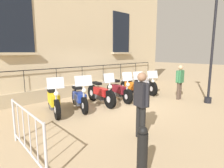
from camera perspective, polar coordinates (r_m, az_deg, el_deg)
name	(u,v)px	position (r m, az deg, el deg)	size (l,w,h in m)	color
ground_plane	(113,103)	(8.14, 0.33, -5.62)	(60.00, 60.00, 0.00)	tan
building_facade	(76,19)	(10.04, -10.85, 18.80)	(0.82, 13.44, 7.71)	#C6B28E
motorcycle_yellow	(54,101)	(6.88, -17.20, -5.06)	(1.86, 0.84, 1.36)	black
motorcycle_blue	(79,98)	(7.22, -9.80, -4.24)	(1.85, 0.91, 1.35)	black
motorcycle_red	(101,94)	(7.79, -3.39, -2.97)	(2.10, 0.66, 1.35)	black
motorcycle_maroon	(119,91)	(8.46, 2.12, -2.13)	(2.01, 0.76, 1.33)	black
motorcycle_orange	(131,88)	(9.27, 5.78, -1.09)	(1.98, 0.93, 1.27)	black
motorcycle_silver	(145,84)	(10.06, 9.99, -0.11)	(2.04, 1.04, 1.24)	black
lamppost	(214,33)	(8.84, 28.40, 13.41)	(0.38, 0.38, 4.64)	black
crowd_barrier	(27,132)	(4.27, -24.39, -13.01)	(2.02, 0.17, 1.05)	#B7B7BF
bollard	(142,154)	(3.34, 9.14, -20.21)	(0.18, 0.18, 0.97)	black
pedestrian_standing	(180,80)	(9.07, 19.81, 1.03)	(0.22, 0.53, 1.56)	#47382D
pedestrian_walking	(141,102)	(4.71, 8.82, -5.29)	(0.51, 0.31, 1.67)	black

